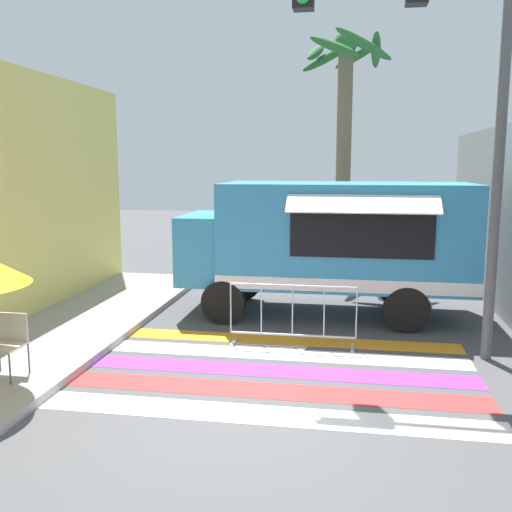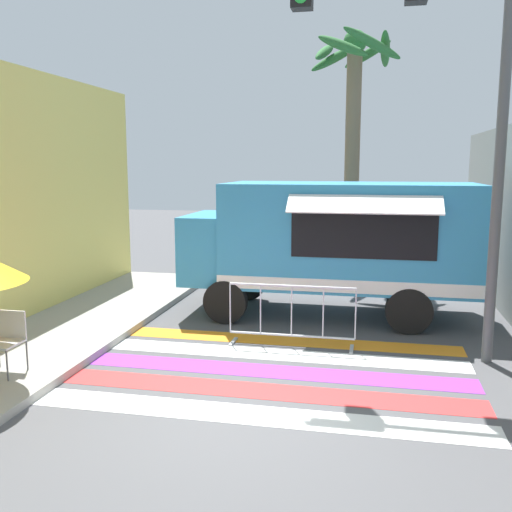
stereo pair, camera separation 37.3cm
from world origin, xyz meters
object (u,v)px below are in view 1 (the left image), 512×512
at_px(folding_chair, 7,339).
at_px(palm_tree, 344,114).
at_px(food_truck, 323,238).
at_px(traffic_signal_pole, 422,46).
at_px(barricade_front, 292,316).

distance_m(folding_chair, palm_tree, 10.34).
bearing_deg(food_truck, traffic_signal_pole, -56.82).
xyz_separation_m(traffic_signal_pole, palm_tree, (-1.22, 6.41, -0.43)).
relative_size(food_truck, barricade_front, 2.67).
xyz_separation_m(food_truck, folding_chair, (-4.14, -4.49, -0.94)).
height_order(traffic_signal_pole, folding_chair, traffic_signal_pole).
height_order(traffic_signal_pole, barricade_front, traffic_signal_pole).
relative_size(food_truck, folding_chair, 6.63).
bearing_deg(palm_tree, folding_chair, -117.31).
height_order(traffic_signal_pole, palm_tree, traffic_signal_pole).
bearing_deg(palm_tree, food_truck, -94.08).
distance_m(folding_chair, barricade_front, 4.41).
xyz_separation_m(barricade_front, palm_tree, (0.68, 6.26, 3.81)).
distance_m(food_truck, barricade_front, 2.45).
height_order(food_truck, barricade_front, food_truck).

